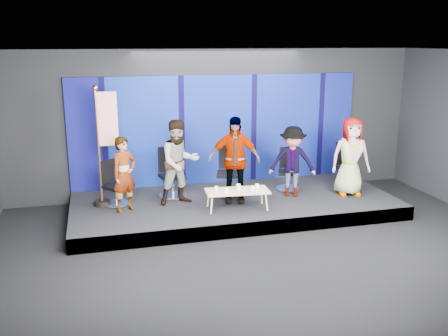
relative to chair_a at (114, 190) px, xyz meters
The scene contains 21 objects.
ground 3.82m from the chair_a, 47.13° to the right, with size 10.00×10.00×0.00m, color black.
room_walls 4.18m from the chair_a, 47.13° to the right, with size 10.02×8.02×3.51m.
riser 2.62m from the chair_a, ahead, with size 7.00×3.00×0.30m, color black.
backdrop 2.99m from the chair_a, 24.88° to the left, with size 7.00×0.08×2.60m, color #0C0755.
chair_a is the anchor object (origin of this frame).
panelist_a 0.68m from the chair_a, 66.71° to the right, with size 0.56×0.37×1.54m, color black.
chair_b 1.29m from the chair_a, 11.48° to the left, with size 0.73×0.73×1.11m.
panelist_b 1.50m from the chair_a, 10.16° to the right, with size 0.87×0.68×1.80m, color black.
chair_c 2.53m from the chair_a, ahead, with size 0.81×0.81×1.15m.
panelist_c 2.62m from the chair_a, ahead, with size 1.09×0.45×1.86m, color black.
chair_d 3.97m from the chair_a, ahead, with size 0.71×0.71×0.97m.
panelist_d 3.91m from the chair_a, ahead, with size 1.02×0.59×1.58m, color black.
chair_e 5.33m from the chair_a, ahead, with size 0.71×0.71×1.08m.
panelist_e 5.22m from the chair_a, ahead, with size 0.86×0.56×1.75m, color black.
coffee_table 2.60m from the chair_a, 20.53° to the right, with size 1.34×0.66×0.40m.
mug_a 2.18m from the chair_a, 22.27° to the right, with size 0.07×0.07×0.09m, color white.
mug_b 2.41m from the chair_a, 24.66° to the right, with size 0.08×0.08×0.09m, color white.
mug_c 2.62m from the chair_a, 18.85° to the right, with size 0.09×0.09×0.11m, color white.
mug_d 2.93m from the chair_a, 20.03° to the right, with size 0.07×0.07×0.09m, color white.
mug_e 3.01m from the chair_a, 17.63° to the right, with size 0.08×0.08×0.10m, color white.
flag_stand 1.03m from the chair_a, behind, with size 0.58×0.34×2.53m.
Camera 1 is at (-2.90, -7.57, 3.68)m, focal length 40.00 mm.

